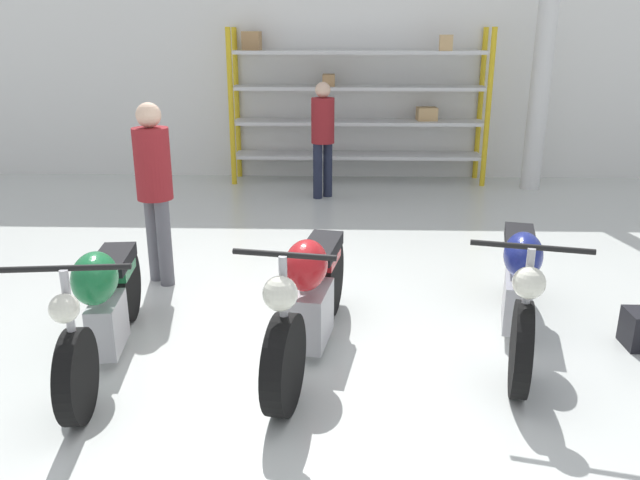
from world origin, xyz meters
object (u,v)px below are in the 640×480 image
at_px(shelving_rack, 358,102).
at_px(motorcycle_green, 103,304).
at_px(motorcycle_red, 310,298).
at_px(person_browsing, 154,180).
at_px(motorcycle_blue, 519,283).
at_px(person_near_rack, 323,131).

relative_size(shelving_rack, motorcycle_green, 1.97).
xyz_separation_m(motorcycle_red, person_browsing, (-1.46, 1.35, 0.53)).
distance_m(shelving_rack, motorcycle_green, 6.16).
distance_m(motorcycle_blue, person_near_rack, 4.63).
relative_size(motorcycle_green, motorcycle_red, 0.95).
bearing_deg(shelving_rack, motorcycle_red, -94.76).
bearing_deg(motorcycle_blue, person_near_rack, -146.80).
xyz_separation_m(shelving_rack, motorcycle_blue, (1.07, -5.39, -0.77)).
height_order(shelving_rack, motorcycle_blue, shelving_rack).
distance_m(motorcycle_red, person_browsing, 2.06).
bearing_deg(person_browsing, motorcycle_blue, 112.70).
height_order(shelving_rack, person_browsing, shelving_rack).
distance_m(motorcycle_red, motorcycle_blue, 1.56).
relative_size(motorcycle_green, person_near_rack, 1.24).
bearing_deg(motorcycle_red, person_near_rack, -169.66).
height_order(shelving_rack, person_near_rack, shelving_rack).
bearing_deg(shelving_rack, person_near_rack, -115.35).
xyz_separation_m(motorcycle_red, person_near_rack, (-0.03, 4.59, 0.50)).
bearing_deg(person_near_rack, shelving_rack, -65.58).
height_order(motorcycle_blue, person_near_rack, person_near_rack).
height_order(motorcycle_green, motorcycle_red, motorcycle_red).
bearing_deg(person_near_rack, motorcycle_green, 123.40).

